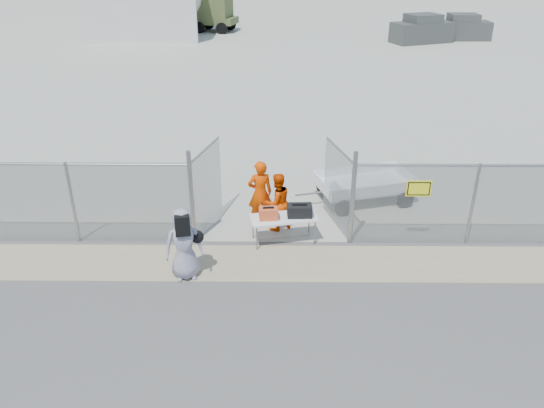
{
  "coord_description": "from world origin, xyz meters",
  "views": [
    {
      "loc": [
        0.11,
        -9.81,
        7.03
      ],
      "look_at": [
        0.0,
        2.0,
        1.1
      ],
      "focal_mm": 35.0,
      "sensor_mm": 36.0,
      "label": 1
    }
  ],
  "objects_px": {
    "folding_table": "(284,229)",
    "utility_trailer": "(364,187)",
    "security_worker_left": "(260,193)",
    "visitor": "(184,244)",
    "security_worker_right": "(277,202)"
  },
  "relations": [
    {
      "from": "folding_table",
      "to": "visitor",
      "type": "distance_m",
      "value": 2.83
    },
    {
      "from": "folding_table",
      "to": "security_worker_left",
      "type": "height_order",
      "value": "security_worker_left"
    },
    {
      "from": "visitor",
      "to": "utility_trailer",
      "type": "height_order",
      "value": "visitor"
    },
    {
      "from": "security_worker_right",
      "to": "visitor",
      "type": "distance_m",
      "value": 3.11
    },
    {
      "from": "security_worker_right",
      "to": "utility_trailer",
      "type": "height_order",
      "value": "security_worker_right"
    },
    {
      "from": "folding_table",
      "to": "utility_trailer",
      "type": "height_order",
      "value": "utility_trailer"
    },
    {
      "from": "visitor",
      "to": "utility_trailer",
      "type": "distance_m",
      "value": 6.22
    },
    {
      "from": "folding_table",
      "to": "security_worker_right",
      "type": "relative_size",
      "value": 1.05
    },
    {
      "from": "security_worker_left",
      "to": "folding_table",
      "type": "bearing_deg",
      "value": 111.41
    },
    {
      "from": "security_worker_right",
      "to": "utility_trailer",
      "type": "distance_m",
      "value": 3.16
    },
    {
      "from": "security_worker_left",
      "to": "security_worker_right",
      "type": "relative_size",
      "value": 1.15
    },
    {
      "from": "utility_trailer",
      "to": "security_worker_right",
      "type": "bearing_deg",
      "value": -161.49
    },
    {
      "from": "folding_table",
      "to": "security_worker_left",
      "type": "xyz_separation_m",
      "value": [
        -0.63,
        0.95,
        0.57
      ]
    },
    {
      "from": "folding_table",
      "to": "utility_trailer",
      "type": "distance_m",
      "value": 3.44
    },
    {
      "from": "security_worker_left",
      "to": "visitor",
      "type": "xyz_separation_m",
      "value": [
        -1.64,
        -2.56,
        -0.05
      ]
    }
  ]
}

